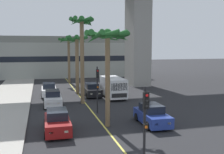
% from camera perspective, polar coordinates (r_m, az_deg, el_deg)
% --- Properties ---
extents(lane_stripe_center, '(0.14, 56.00, 0.01)m').
position_cam_1_polar(lane_stripe_center, '(27.93, -5.30, -5.91)').
color(lane_stripe_center, '#DBCC4C').
rests_on(lane_stripe_center, ground).
extents(pier_building_backdrop, '(29.17, 8.04, 7.85)m').
position_cam_1_polar(pier_building_backdrop, '(54.98, -10.21, 4.18)').
color(pier_building_backdrop, '#ADB2A8').
rests_on(pier_building_backdrop, ground).
extents(car_queue_front, '(1.86, 4.12, 1.56)m').
position_cam_1_polar(car_queue_front, '(33.58, -13.14, -2.70)').
color(car_queue_front, white).
rests_on(car_queue_front, ground).
extents(car_queue_second, '(1.89, 4.13, 1.56)m').
position_cam_1_polar(car_queue_second, '(28.16, -12.36, -4.45)').
color(car_queue_second, white).
rests_on(car_queue_second, ground).
extents(car_queue_third, '(1.91, 4.14, 1.56)m').
position_cam_1_polar(car_queue_third, '(21.20, 8.41, -7.98)').
color(car_queue_third, navy).
rests_on(car_queue_third, ground).
extents(car_queue_fourth, '(1.88, 4.12, 1.56)m').
position_cam_1_polar(car_queue_fourth, '(19.58, -11.45, -9.26)').
color(car_queue_fourth, maroon).
rests_on(car_queue_fourth, ground).
extents(car_queue_fifth, '(1.86, 4.11, 1.56)m').
position_cam_1_polar(car_queue_fifth, '(32.77, -4.24, -2.78)').
color(car_queue_fifth, black).
rests_on(car_queue_fifth, ground).
extents(delivery_van, '(2.17, 5.26, 2.36)m').
position_cam_1_polar(delivery_van, '(31.51, 0.21, -2.09)').
color(delivery_van, white).
rests_on(delivery_van, ground).
extents(traffic_light_median_near, '(0.24, 0.37, 4.20)m').
position_cam_1_polar(traffic_light_median_near, '(12.45, 6.99, -8.85)').
color(traffic_light_median_near, black).
rests_on(traffic_light_median_near, ground).
extents(traffic_light_median_far, '(0.24, 0.37, 4.20)m').
position_cam_1_polar(traffic_light_median_far, '(24.01, -3.09, -1.36)').
color(traffic_light_median_far, black).
rests_on(traffic_light_median_far, ground).
extents(palm_tree_near_median, '(2.64, 2.66, 9.09)m').
position_cam_1_polar(palm_tree_near_median, '(28.28, -6.34, 8.56)').
color(palm_tree_near_median, brown).
rests_on(palm_tree_near_median, ground).
extents(palm_tree_mid_median, '(3.36, 3.46, 7.44)m').
position_cam_1_polar(palm_tree_mid_median, '(44.61, -9.10, 6.37)').
color(palm_tree_mid_median, brown).
rests_on(palm_tree_mid_median, ground).
extents(palm_tree_far_median, '(2.85, 2.85, 7.43)m').
position_cam_1_polar(palm_tree_far_median, '(34.40, -7.41, 6.07)').
color(palm_tree_far_median, brown).
rests_on(palm_tree_far_median, ground).
extents(palm_tree_farthest_median, '(3.39, 3.43, 7.26)m').
position_cam_1_polar(palm_tree_farthest_median, '(19.82, -0.98, 6.82)').
color(palm_tree_farthest_median, brown).
rests_on(palm_tree_farthest_median, ground).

